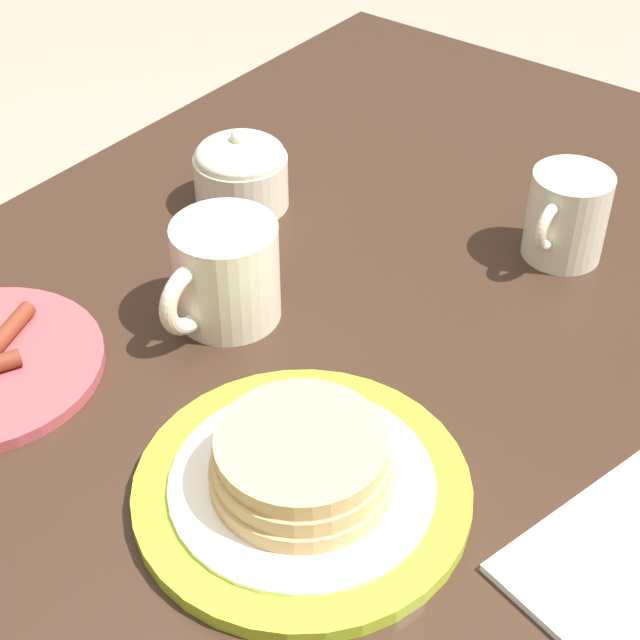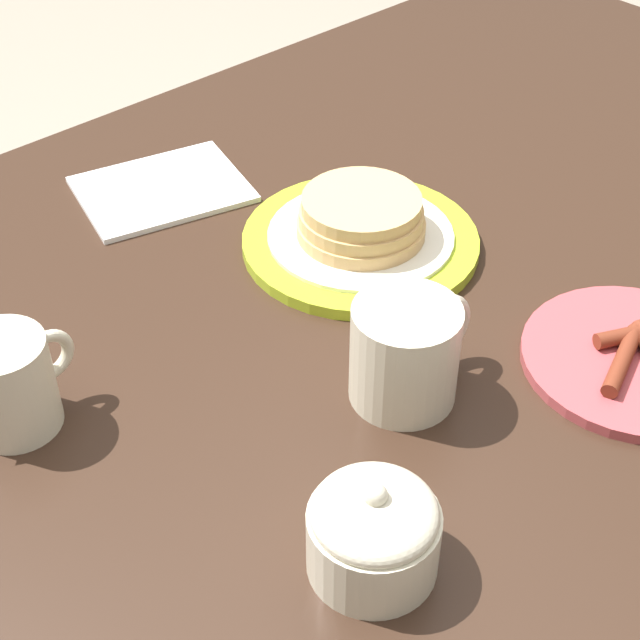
# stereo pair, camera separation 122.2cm
# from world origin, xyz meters

# --- Properties ---
(dining_table) EXTENTS (1.43, 0.86, 0.75)m
(dining_table) POSITION_xyz_m (0.00, 0.00, 0.63)
(dining_table) COLOR #332116
(dining_table) RESTS_ON ground_plane
(pancake_plate) EXTENTS (0.23, 0.23, 0.06)m
(pancake_plate) POSITION_xyz_m (-0.00, 0.03, 0.77)
(pancake_plate) COLOR #AAC628
(pancake_plate) RESTS_ON dining_table
(coffee_mug) EXTENTS (0.12, 0.09, 0.09)m
(coffee_mug) POSITION_xyz_m (-0.12, -0.14, 0.79)
(coffee_mug) COLOR beige
(coffee_mug) RESTS_ON dining_table
(creamer_pitcher) EXTENTS (0.11, 0.07, 0.09)m
(creamer_pitcher) POSITION_xyz_m (-0.37, 0.04, 0.79)
(creamer_pitcher) COLOR beige
(creamer_pitcher) RESTS_ON dining_table
(sugar_bowl) EXTENTS (0.09, 0.09, 0.08)m
(sugar_bowl) POSITION_xyz_m (-0.25, -0.24, 0.78)
(sugar_bowl) COLOR beige
(sugar_bowl) RESTS_ON dining_table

